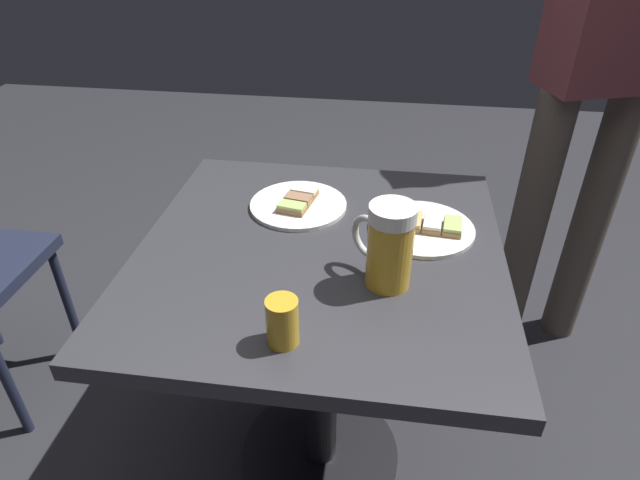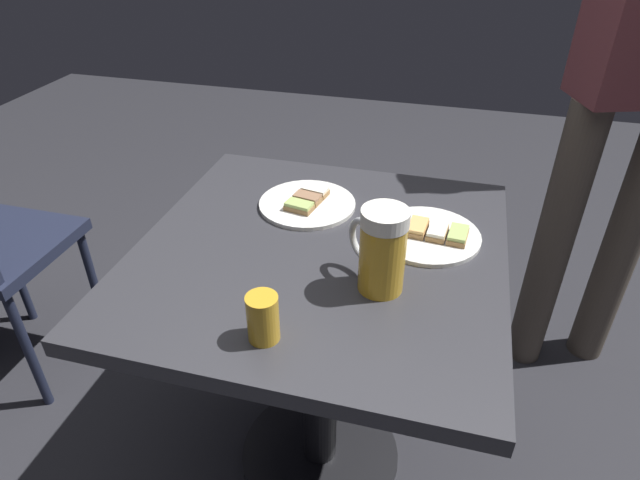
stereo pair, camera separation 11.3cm
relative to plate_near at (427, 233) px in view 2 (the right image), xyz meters
name	(u,v)px [view 2 (the right image)]	position (x,y,z in m)	size (l,w,h in m)	color
ground_plane	(320,453)	(-0.21, -0.10, -0.72)	(6.00, 6.00, 0.00)	#28282D
cafe_table	(320,301)	(-0.21, -0.10, -0.15)	(0.77, 0.78, 0.71)	black
plate_near	(427,233)	(0.00, 0.00, 0.00)	(0.23, 0.23, 0.03)	white
plate_far	(307,203)	(-0.29, 0.06, 0.00)	(0.23, 0.23, 0.03)	white
beer_mug	(381,250)	(-0.07, -0.20, 0.08)	(0.12, 0.12, 0.17)	gold
beer_glass_small	(263,318)	(-0.24, -0.39, 0.03)	(0.05, 0.05, 0.09)	gold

